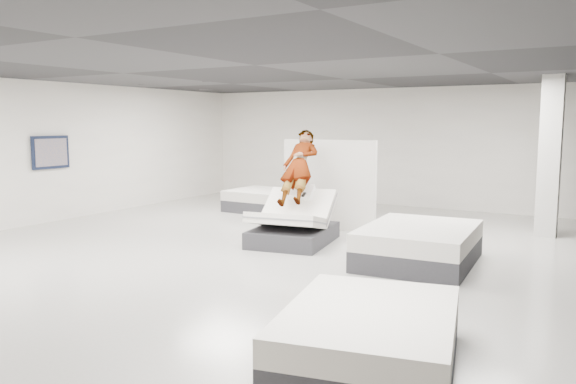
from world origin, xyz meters
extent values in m
plane|color=#BAB6AF|center=(0.00, 0.00, 0.00)|extent=(14.00, 14.00, 0.00)
plane|color=black|center=(0.00, 0.00, 3.20)|extent=(14.00, 14.00, 0.00)
cube|color=white|center=(0.00, 7.00, 1.60)|extent=(12.00, 0.04, 3.20)
cube|color=white|center=(-6.00, 0.00, 1.60)|extent=(0.04, 14.00, 3.20)
cube|color=#313136|center=(-0.05, 1.34, 0.15)|extent=(1.61, 1.97, 0.31)
cube|color=white|center=(-0.10, 1.64, 0.65)|extent=(1.45, 1.05, 0.67)
cube|color=slate|center=(-0.10, 1.64, 0.65)|extent=(1.45, 0.97, 0.55)
cube|color=white|center=(0.02, 0.94, 0.50)|extent=(1.46, 1.12, 0.38)
cube|color=slate|center=(0.02, 0.94, 0.50)|extent=(1.47, 1.10, 0.22)
cube|color=white|center=(-0.12, 1.76, 0.93)|extent=(0.54, 0.44, 0.31)
imported|color=slate|center=(-0.10, 1.64, 1.18)|extent=(0.93, 1.70, 1.58)
cube|color=black|center=(0.18, 1.33, 0.94)|extent=(0.07, 0.15, 0.08)
cube|color=white|center=(-0.11, 2.96, 0.96)|extent=(2.11, 0.20, 1.91)
cube|color=#313136|center=(2.48, 1.05, 0.17)|extent=(1.80, 2.32, 0.33)
cube|color=white|center=(2.48, 1.05, 0.47)|extent=(1.80, 2.32, 0.28)
cube|color=#313136|center=(3.28, -2.99, 0.15)|extent=(1.92, 2.31, 0.31)
cube|color=white|center=(3.28, -2.99, 0.43)|extent=(1.92, 2.31, 0.25)
cube|color=#313136|center=(-2.51, 4.33, 0.15)|extent=(1.99, 1.50, 0.30)
cube|color=white|center=(-2.51, 4.33, 0.42)|extent=(1.99, 1.50, 0.25)
cube|color=silver|center=(4.00, 4.50, 1.60)|extent=(0.40, 0.40, 3.20)
cube|color=black|center=(-5.94, 0.50, 1.60)|extent=(0.05, 0.95, 0.75)
cube|color=#957763|center=(-5.91, 0.50, 1.60)|extent=(0.02, 0.82, 0.62)
camera|label=1|loc=(5.19, -7.71, 2.29)|focal=35.00mm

